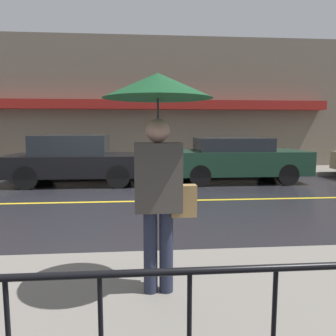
{
  "coord_description": "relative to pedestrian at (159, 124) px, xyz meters",
  "views": [
    {
      "loc": [
        1.02,
        -7.55,
        1.72
      ],
      "look_at": [
        1.51,
        -1.69,
        0.99
      ],
      "focal_mm": 35.0,
      "sensor_mm": 36.0,
      "label": 1
    }
  ],
  "objects": [
    {
      "name": "car_dark_green",
      "position": [
        2.85,
        7.14,
        -1.02
      ],
      "size": [
        4.29,
        1.79,
        1.4
      ],
      "color": "#193828",
      "rests_on": "ground_plane"
    },
    {
      "name": "building_storefront",
      "position": [
        -1.19,
        10.24,
        0.88
      ],
      "size": [
        28.0,
        0.85,
        5.27
      ],
      "color": "#706656",
      "rests_on": "ground_plane"
    },
    {
      "name": "sidewalk_near",
      "position": [
        -1.19,
        -0.38,
        -1.68
      ],
      "size": [
        28.0,
        2.88,
        0.14
      ],
      "color": "slate",
      "rests_on": "ground_plane"
    },
    {
      "name": "pedestrian",
      "position": [
        0.0,
        0.0,
        0.0
      ],
      "size": [
        1.0,
        1.0,
        2.06
      ],
      "rotation": [
        0.0,
        0.0,
        3.14
      ],
      "color": "#23283D",
      "rests_on": "sidewalk_near"
    },
    {
      "name": "lane_marking",
      "position": [
        -1.19,
        4.55,
        -1.75
      ],
      "size": [
        25.2,
        0.12,
        0.01
      ],
      "color": "gold",
      "rests_on": "ground_plane"
    },
    {
      "name": "car_black",
      "position": [
        -2.13,
        7.14,
        -0.99
      ],
      "size": [
        4.1,
        1.88,
        1.5
      ],
      "color": "black",
      "rests_on": "ground_plane"
    },
    {
      "name": "ground_plane",
      "position": [
        -1.19,
        4.55,
        -1.75
      ],
      "size": [
        80.0,
        80.0,
        0.0
      ],
      "primitive_type": "plane",
      "color": "black"
    },
    {
      "name": "sidewalk_far",
      "position": [
        -1.19,
        9.08,
        -1.68
      ],
      "size": [
        28.0,
        2.08,
        0.14
      ],
      "color": "slate",
      "rests_on": "ground_plane"
    }
  ]
}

